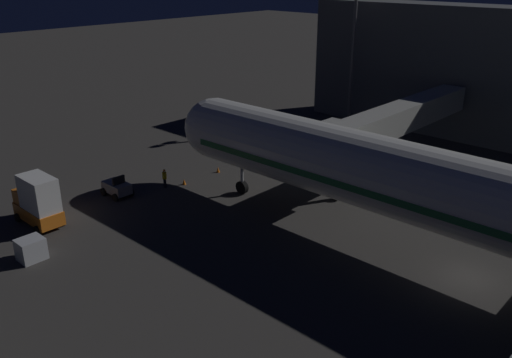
% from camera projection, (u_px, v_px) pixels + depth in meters
% --- Properties ---
extents(ground_plane, '(320.00, 320.00, 0.00)m').
position_uv_depth(ground_plane, '(468.00, 278.00, 35.60)').
color(ground_plane, '#383533').
extents(jet_bridge, '(24.31, 3.40, 6.99)m').
position_uv_depth(jet_bridge, '(390.00, 121.00, 51.04)').
color(jet_bridge, '#9E9E99').
rests_on(jet_bridge, ground_plane).
extents(apron_floodlight_mast, '(2.90, 0.50, 16.10)m').
position_uv_depth(apron_floodlight_mast, '(353.00, 51.00, 66.22)').
color(apron_floodlight_mast, '#59595E').
rests_on(apron_floodlight_mast, ground_plane).
extents(cargo_truck_aft, '(2.36, 4.74, 4.17)m').
position_uv_depth(cargo_truck_aft, '(38.00, 201.00, 42.25)').
color(cargo_truck_aft, orange).
rests_on(cargo_truck_aft, ground_plane).
extents(pushback_tug, '(1.86, 2.68, 1.95)m').
position_uv_depth(pushback_tug, '(117.00, 188.00, 48.01)').
color(pushback_tug, slate).
rests_on(pushback_tug, ground_plane).
extents(baggage_container_near_belt, '(1.75, 1.52, 1.59)m').
position_uv_depth(baggage_container_near_belt, '(31.00, 249.00, 37.59)').
color(baggage_container_near_belt, '#B7BABF').
rests_on(baggage_container_near_belt, ground_plane).
extents(ground_crew_near_nose_gear, '(0.40, 0.40, 1.81)m').
position_uv_depth(ground_crew_near_nose_gear, '(165.00, 178.00, 49.72)').
color(ground_crew_near_nose_gear, black).
rests_on(ground_crew_near_nose_gear, ground_plane).
extents(traffic_cone_nose_port, '(0.36, 0.36, 0.55)m').
position_uv_depth(traffic_cone_nose_port, '(218.00, 170.00, 53.66)').
color(traffic_cone_nose_port, orange).
rests_on(traffic_cone_nose_port, ground_plane).
extents(traffic_cone_nose_starboard, '(0.36, 0.36, 0.55)m').
position_uv_depth(traffic_cone_nose_starboard, '(184.00, 182.00, 50.67)').
color(traffic_cone_nose_starboard, orange).
rests_on(traffic_cone_nose_starboard, ground_plane).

